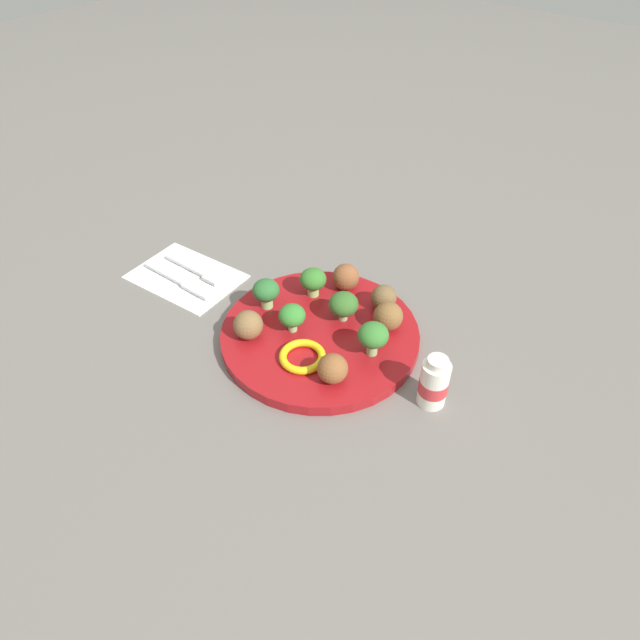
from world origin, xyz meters
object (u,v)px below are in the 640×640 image
(pepper_ring_center, at_px, (302,356))
(broccoli_floret_front_right, at_px, (313,280))
(fork, at_px, (197,270))
(napkin, at_px, (186,276))
(meatball_front_left, at_px, (248,325))
(broccoli_floret_front_left, at_px, (266,291))
(yogurt_bottle, at_px, (432,385))
(broccoli_floret_mid_right, at_px, (373,336))
(meatball_center, at_px, (384,297))
(plate, at_px, (320,335))
(broccoli_floret_mid_left, at_px, (292,316))
(meatball_back_right, at_px, (333,369))
(meatball_back_left, at_px, (346,277))
(meatball_far_rim, at_px, (388,316))
(knife, at_px, (180,281))
(broccoli_floret_back_left, at_px, (344,304))

(pepper_ring_center, bearing_deg, broccoli_floret_front_right, 123.88)
(fork, bearing_deg, napkin, -108.43)
(meatball_front_left, bearing_deg, broccoli_floret_front_left, 111.60)
(yogurt_bottle, bearing_deg, broccoli_floret_front_right, 165.90)
(broccoli_floret_mid_right, xyz_separation_m, meatball_center, (-0.04, 0.09, -0.01))
(plate, distance_m, broccoli_floret_mid_left, 0.05)
(broccoli_floret_front_right, xyz_separation_m, pepper_ring_center, (0.08, -0.11, -0.02))
(broccoli_floret_front_left, height_order, meatball_back_right, broccoli_floret_front_left)
(broccoli_floret_mid_left, distance_m, meatball_back_left, 0.12)
(fork, bearing_deg, meatball_far_rim, 12.72)
(broccoli_floret_front_right, height_order, meatball_front_left, broccoli_floret_front_right)
(meatball_far_rim, xyz_separation_m, napkin, (-0.33, -0.09, -0.03))
(knife, bearing_deg, broccoli_floret_back_left, 17.80)
(plate, height_order, napkin, plate)
(broccoli_floret_mid_right, relative_size, yogurt_bottle, 0.66)
(broccoli_floret_front_right, height_order, fork, broccoli_floret_front_right)
(meatball_front_left, distance_m, knife, 0.19)
(yogurt_bottle, bearing_deg, meatball_far_rim, 148.16)
(fork, distance_m, knife, 0.04)
(broccoli_floret_front_right, bearing_deg, meatball_back_right, -42.12)
(plate, height_order, meatball_center, meatball_center)
(meatball_far_rim, bearing_deg, broccoli_floret_front_right, -175.83)
(broccoli_floret_front_left, bearing_deg, meatball_front_left, -68.40)
(plate, height_order, broccoli_floret_mid_right, broccoli_floret_mid_right)
(broccoli_floret_front_right, height_order, meatball_center, broccoli_floret_front_right)
(broccoli_floret_back_left, relative_size, pepper_ring_center, 0.71)
(yogurt_bottle, bearing_deg, fork, -179.61)
(napkin, bearing_deg, broccoli_floret_mid_right, 5.86)
(broccoli_floret_mid_right, bearing_deg, meatball_far_rim, 103.31)
(plate, xyz_separation_m, broccoli_floret_front_right, (-0.06, 0.06, 0.04))
(broccoli_floret_mid_left, height_order, meatball_center, broccoli_floret_mid_left)
(meatball_center, distance_m, meatball_front_left, 0.20)
(meatball_back_right, distance_m, napkin, 0.33)
(broccoli_floret_front_left, relative_size, broccoli_floret_mid_left, 1.10)
(broccoli_floret_front_right, xyz_separation_m, fork, (-0.19, -0.06, -0.04))
(broccoli_floret_front_left, distance_m, meatball_back_right, 0.17)
(broccoli_floret_front_left, relative_size, fork, 0.38)
(fork, relative_size, knife, 0.83)
(meatball_back_left, height_order, knife, meatball_back_left)
(meatball_back_left, bearing_deg, fork, -154.05)
(fork, bearing_deg, broccoli_floret_back_left, 10.28)
(broccoli_floret_back_left, relative_size, meatball_front_left, 1.08)
(fork, bearing_deg, yogurt_bottle, 0.39)
(meatball_back_left, relative_size, pepper_ring_center, 0.65)
(plate, distance_m, broccoli_floret_front_left, 0.10)
(broccoli_floret_front_right, xyz_separation_m, meatball_back_left, (0.03, 0.04, -0.01))
(broccoli_floret_mid_left, distance_m, fork, 0.23)
(plate, bearing_deg, broccoli_floret_mid_left, -143.48)
(broccoli_floret_front_right, distance_m, meatball_back_right, 0.18)
(broccoli_floret_mid_right, relative_size, meatball_back_right, 1.26)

